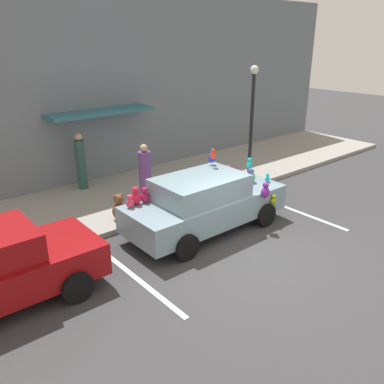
# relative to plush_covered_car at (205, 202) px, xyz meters

# --- Properties ---
(ground_plane) EXTENTS (60.00, 60.00, 0.00)m
(ground_plane) POSITION_rel_plush_covered_car_xyz_m (-0.05, -1.71, -0.80)
(ground_plane) COLOR #38383A
(sidewalk) EXTENTS (24.00, 4.00, 0.15)m
(sidewalk) POSITION_rel_plush_covered_car_xyz_m (-0.05, 3.29, -0.73)
(sidewalk) COLOR gray
(sidewalk) RESTS_ON ground
(storefront_building) EXTENTS (24.00, 1.25, 6.40)m
(storefront_building) POSITION_rel_plush_covered_car_xyz_m (-0.05, 5.43, 2.39)
(storefront_building) COLOR slate
(storefront_building) RESTS_ON ground
(parking_stripe_front) EXTENTS (0.12, 3.60, 0.01)m
(parking_stripe_front) POSITION_rel_plush_covered_car_xyz_m (2.91, -0.71, -0.80)
(parking_stripe_front) COLOR silver
(parking_stripe_front) RESTS_ON ground
(parking_stripe_rear) EXTENTS (0.12, 3.60, 0.01)m
(parking_stripe_rear) POSITION_rel_plush_covered_car_xyz_m (-2.67, -0.71, -0.80)
(parking_stripe_rear) COLOR silver
(parking_stripe_rear) RESTS_ON ground
(plush_covered_car) EXTENTS (4.48, 2.03, 2.06)m
(plush_covered_car) POSITION_rel_plush_covered_car_xyz_m (0.00, 0.00, 0.00)
(plush_covered_car) COLOR #7994A1
(plush_covered_car) RESTS_ON ground
(teddy_bear_on_sidewalk) EXTENTS (0.39, 0.32, 0.74)m
(teddy_bear_on_sidewalk) POSITION_rel_plush_covered_car_xyz_m (-1.57, 1.79, -0.31)
(teddy_bear_on_sidewalk) COLOR brown
(teddy_bear_on_sidewalk) RESTS_ON sidewalk
(street_lamp_post) EXTENTS (0.28, 0.28, 3.86)m
(street_lamp_post) POSITION_rel_plush_covered_car_xyz_m (3.66, 1.79, 1.72)
(street_lamp_post) COLOR black
(street_lamp_post) RESTS_ON sidewalk
(pedestrian_near_shopfront) EXTENTS (0.37, 0.37, 1.78)m
(pedestrian_near_shopfront) POSITION_rel_plush_covered_car_xyz_m (-0.26, 2.43, 0.17)
(pedestrian_near_shopfront) COLOR #643A79
(pedestrian_near_shopfront) RESTS_ON sidewalk
(pedestrian_walking_past) EXTENTS (0.31, 0.31, 1.87)m
(pedestrian_walking_past) POSITION_rel_plush_covered_car_xyz_m (-1.26, 4.68, 0.24)
(pedestrian_walking_past) COLOR #294C45
(pedestrian_walking_past) RESTS_ON sidewalk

